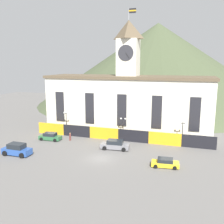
% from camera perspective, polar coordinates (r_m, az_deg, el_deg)
% --- Properties ---
extents(ground_plane, '(160.00, 160.00, 0.00)m').
position_cam_1_polar(ground_plane, '(42.86, -2.68, -10.60)').
color(ground_plane, '#605E5B').
extents(civic_building, '(37.81, 10.64, 27.56)m').
position_cam_1_polar(civic_building, '(58.00, 3.61, 2.49)').
color(civic_building, silver).
rests_on(civic_building, ground).
extents(banner_fence, '(38.07, 0.12, 2.51)m').
position_cam_1_polar(banner_fence, '(51.99, 1.42, -5.21)').
color(banner_fence, gold).
rests_on(banner_fence, ground).
extents(hillside_backdrop, '(94.95, 94.95, 31.45)m').
position_cam_1_polar(hillside_backdrop, '(103.99, 10.26, 10.82)').
color(hillside_backdrop, '#424C33').
rests_on(hillside_backdrop, ground).
extents(street_lamp_right, '(1.26, 0.36, 5.20)m').
position_cam_1_polar(street_lamp_right, '(56.48, -10.42, -1.46)').
color(street_lamp_right, black).
rests_on(street_lamp_right, ground).
extents(street_lamp_left, '(1.26, 0.36, 4.77)m').
position_cam_1_polar(street_lamp_left, '(51.74, 2.54, -2.73)').
color(street_lamp_left, black).
rests_on(street_lamp_left, ground).
extents(street_lamp_far_right, '(1.26, 0.36, 4.88)m').
position_cam_1_polar(street_lamp_far_right, '(50.02, 15.83, -3.55)').
color(street_lamp_far_right, black).
rests_on(street_lamp_far_right, ground).
extents(car_blue_van, '(5.11, 2.38, 2.10)m').
position_cam_1_polar(car_blue_van, '(47.14, -20.93, -8.06)').
color(car_blue_van, '#284C99').
rests_on(car_blue_van, ground).
extents(car_gray_pickup, '(5.45, 2.73, 1.75)m').
position_cam_1_polar(car_gray_pickup, '(47.06, 0.72, -7.53)').
color(car_gray_pickup, slate).
rests_on(car_gray_pickup, ground).
extents(car_green_wagon, '(4.67, 2.28, 1.55)m').
position_cam_1_polar(car_green_wagon, '(54.08, -13.95, -5.49)').
color(car_green_wagon, '#2D663D').
rests_on(car_green_wagon, ground).
extents(car_yellow_coupe, '(4.37, 2.48, 1.35)m').
position_cam_1_polar(car_yellow_coupe, '(40.33, 12.06, -11.31)').
color(car_yellow_coupe, yellow).
rests_on(car_yellow_coupe, ground).
extents(pedestrian, '(0.51, 0.51, 1.70)m').
position_cam_1_polar(pedestrian, '(52.79, -9.57, -5.48)').
color(pedestrian, brown).
rests_on(pedestrian, ground).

